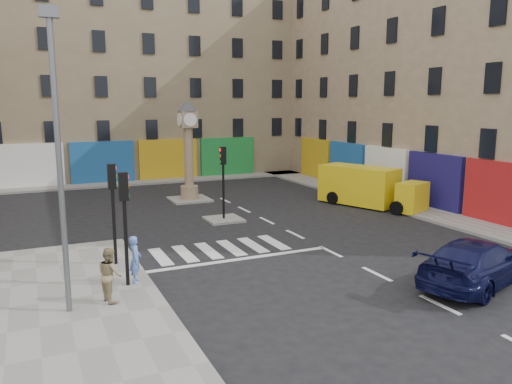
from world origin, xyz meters
TOP-DOWN VIEW (x-y plane):
  - ground at (0.00, 0.00)m, footprint 120.00×120.00m
  - sidewalk_left at (-11.00, -2.00)m, footprint 7.00×16.00m
  - sidewalk_right at (8.70, 10.00)m, footprint 2.60×30.00m
  - sidewalk_far at (-4.00, 22.20)m, footprint 32.00×2.40m
  - island_near at (-2.00, 8.00)m, footprint 1.80×1.80m
  - island_far at (-2.00, 14.00)m, footprint 2.40×2.40m
  - building_right at (15.00, 10.00)m, footprint 10.00×30.00m
  - building_far at (-4.00, 28.00)m, footprint 32.00×10.00m
  - traffic_light_left_near at (-8.30, 0.20)m, footprint 0.28×0.22m
  - traffic_light_left_far at (-8.30, 2.60)m, footprint 0.28×0.22m
  - traffic_light_island at (-2.00, 8.00)m, footprint 0.28×0.22m
  - lamp_post at (-10.20, -1.20)m, footprint 0.50×0.25m
  - clock_pillar at (-2.00, 14.00)m, footprint 1.20×1.20m
  - navy_sedan at (2.36, -4.17)m, footprint 5.71×3.75m
  - yellow_van at (7.02, 7.93)m, footprint 4.01×6.57m
  - pedestrian_blue at (-8.00, 0.37)m, footprint 0.49×0.64m
  - pedestrian_tan at (-9.00, -0.92)m, footprint 0.80×0.93m

SIDE VIEW (x-z plane):
  - ground at x=0.00m, z-range 0.00..0.00m
  - island_near at x=-2.00m, z-range 0.00..0.12m
  - island_far at x=-2.00m, z-range 0.00..0.12m
  - sidewalk_left at x=-11.00m, z-range 0.00..0.15m
  - sidewalk_right at x=8.70m, z-range 0.00..0.15m
  - sidewalk_far at x=-4.00m, z-range 0.00..0.15m
  - navy_sedan at x=2.36m, z-range 0.00..1.54m
  - pedestrian_blue at x=-8.00m, z-range 0.15..1.71m
  - pedestrian_tan at x=-9.00m, z-range 0.15..1.79m
  - yellow_van at x=7.02m, z-range -0.01..2.29m
  - traffic_light_island at x=-2.00m, z-range 0.74..4.44m
  - traffic_light_left_near at x=-8.30m, z-range 0.77..4.47m
  - traffic_light_left_far at x=-8.30m, z-range 0.77..4.47m
  - clock_pillar at x=-2.00m, z-range 0.50..6.60m
  - lamp_post at x=-10.20m, z-range 0.64..8.94m
  - building_right at x=15.00m, z-range 0.00..16.00m
  - building_far at x=-4.00m, z-range 0.00..17.00m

